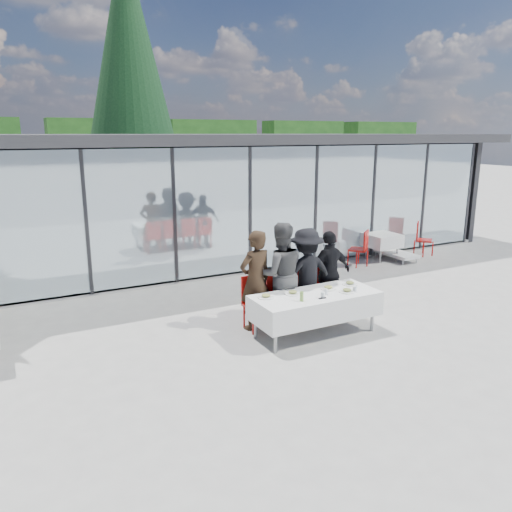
{
  "coord_description": "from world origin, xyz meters",
  "views": [
    {
      "loc": [
        -4.48,
        -6.88,
        3.48
      ],
      "look_at": [
        -0.27,
        1.2,
        1.22
      ],
      "focal_mm": 35.0,
      "sensor_mm": 36.0,
      "label": 1
    }
  ],
  "objects_px": {
    "diner_c": "(306,274)",
    "diner_chair_c": "(305,291)",
    "diner_chair_d": "(328,287)",
    "folded_eyeglasses": "(322,298)",
    "spare_table_right": "(382,240)",
    "conifer_tree": "(129,64)",
    "dining_table": "(315,305)",
    "plate_d": "(350,283)",
    "juice_bottle": "(302,296)",
    "diner_a": "(255,280)",
    "spare_chair_b": "(362,247)",
    "diner_chair_a": "(255,300)",
    "diner_b": "(280,274)",
    "plate_extra": "(347,291)",
    "plate_a": "(266,296)",
    "plate_b": "(293,293)",
    "diner_d": "(329,273)",
    "plate_c": "(328,288)",
    "lounger": "(392,249)",
    "diner_chair_b": "(280,296)",
    "spare_chair_a": "(421,237)"
  },
  "relations": [
    {
      "from": "diner_a",
      "to": "spare_chair_b",
      "type": "distance_m",
      "value": 5.22
    },
    {
      "from": "diner_chair_d",
      "to": "folded_eyeglasses",
      "type": "xyz_separation_m",
      "value": [
        -0.86,
        -1.02,
        0.22
      ]
    },
    {
      "from": "diner_chair_d",
      "to": "plate_extra",
      "type": "relative_size",
      "value": 3.41
    },
    {
      "from": "folded_eyeglasses",
      "to": "spare_table_right",
      "type": "relative_size",
      "value": 0.16
    },
    {
      "from": "diner_b",
      "to": "spare_chair_b",
      "type": "xyz_separation_m",
      "value": [
        4.01,
        2.57,
        -0.42
      ]
    },
    {
      "from": "folded_eyeglasses",
      "to": "lounger",
      "type": "height_order",
      "value": "folded_eyeglasses"
    },
    {
      "from": "diner_chair_b",
      "to": "conifer_tree",
      "type": "xyz_separation_m",
      "value": [
        0.52,
        12.27,
        5.45
      ]
    },
    {
      "from": "diner_d",
      "to": "conifer_tree",
      "type": "relative_size",
      "value": 0.16
    },
    {
      "from": "diner_b",
      "to": "plate_extra",
      "type": "bearing_deg",
      "value": 149.45
    },
    {
      "from": "diner_c",
      "to": "diner_chair_c",
      "type": "xyz_separation_m",
      "value": [
        0.0,
        0.01,
        -0.34
      ]
    },
    {
      "from": "plate_b",
      "to": "folded_eyeglasses",
      "type": "relative_size",
      "value": 2.04
    },
    {
      "from": "diner_b",
      "to": "diner_chair_c",
      "type": "relative_size",
      "value": 1.97
    },
    {
      "from": "diner_chair_d",
      "to": "juice_bottle",
      "type": "bearing_deg",
      "value": -142.16
    },
    {
      "from": "diner_chair_c",
      "to": "plate_d",
      "type": "distance_m",
      "value": 0.87
    },
    {
      "from": "dining_table",
      "to": "plate_d",
      "type": "relative_size",
      "value": 7.9
    },
    {
      "from": "plate_a",
      "to": "folded_eyeglasses",
      "type": "xyz_separation_m",
      "value": [
        0.83,
        -0.48,
        -0.02
      ]
    },
    {
      "from": "plate_b",
      "to": "plate_d",
      "type": "bearing_deg",
      "value": -0.62
    },
    {
      "from": "diner_d",
      "to": "spare_table_right",
      "type": "distance_m",
      "value": 4.82
    },
    {
      "from": "dining_table",
      "to": "conifer_tree",
      "type": "distance_m",
      "value": 14.12
    },
    {
      "from": "conifer_tree",
      "to": "spare_chair_b",
      "type": "bearing_deg",
      "value": -70.22
    },
    {
      "from": "diner_chair_a",
      "to": "conifer_tree",
      "type": "distance_m",
      "value": 13.46
    },
    {
      "from": "diner_chair_b",
      "to": "diner_c",
      "type": "distance_m",
      "value": 0.66
    },
    {
      "from": "plate_d",
      "to": "folded_eyeglasses",
      "type": "relative_size",
      "value": 2.04
    },
    {
      "from": "spare_chair_a",
      "to": "plate_a",
      "type": "bearing_deg",
      "value": -154.67
    },
    {
      "from": "diner_chair_b",
      "to": "plate_extra",
      "type": "relative_size",
      "value": 3.41
    },
    {
      "from": "spare_table_right",
      "to": "plate_b",
      "type": "bearing_deg",
      "value": -145.8
    },
    {
      "from": "plate_c",
      "to": "diner_chair_c",
      "type": "bearing_deg",
      "value": 96.59
    },
    {
      "from": "plate_extra",
      "to": "spare_chair_a",
      "type": "distance_m",
      "value": 6.62
    },
    {
      "from": "diner_chair_d",
      "to": "plate_c",
      "type": "distance_m",
      "value": 0.82
    },
    {
      "from": "plate_d",
      "to": "plate_extra",
      "type": "bearing_deg",
      "value": -134.43
    },
    {
      "from": "juice_bottle",
      "to": "spare_table_right",
      "type": "height_order",
      "value": "juice_bottle"
    },
    {
      "from": "folded_eyeglasses",
      "to": "dining_table",
      "type": "bearing_deg",
      "value": 80.18
    },
    {
      "from": "diner_chair_a",
      "to": "spare_chair_a",
      "type": "relative_size",
      "value": 1.0
    },
    {
      "from": "diner_c",
      "to": "dining_table",
      "type": "bearing_deg",
      "value": 73.41
    },
    {
      "from": "conifer_tree",
      "to": "plate_d",
      "type": "bearing_deg",
      "value": -87.16
    },
    {
      "from": "plate_d",
      "to": "juice_bottle",
      "type": "relative_size",
      "value": 1.75
    },
    {
      "from": "plate_b",
      "to": "spare_table_right",
      "type": "distance_m",
      "value": 6.11
    },
    {
      "from": "diner_c",
      "to": "plate_d",
      "type": "xyz_separation_m",
      "value": [
        0.59,
        -0.58,
        -0.11
      ]
    },
    {
      "from": "spare_table_right",
      "to": "diner_chair_c",
      "type": "bearing_deg",
      "value": -147.09
    },
    {
      "from": "diner_b",
      "to": "plate_c",
      "type": "distance_m",
      "value": 0.91
    },
    {
      "from": "plate_a",
      "to": "plate_b",
      "type": "xyz_separation_m",
      "value": [
        0.51,
        -0.05,
        0.0
      ]
    },
    {
      "from": "dining_table",
      "to": "diner_chair_b",
      "type": "height_order",
      "value": "diner_chair_b"
    },
    {
      "from": "diner_c",
      "to": "plate_extra",
      "type": "relative_size",
      "value": 6.16
    },
    {
      "from": "diner_d",
      "to": "plate_a",
      "type": "xyz_separation_m",
      "value": [
        -1.68,
        -0.52,
        -0.06
      ]
    },
    {
      "from": "diner_chair_d",
      "to": "lounger",
      "type": "bearing_deg",
      "value": 33.72
    },
    {
      "from": "diner_d",
      "to": "spare_table_right",
      "type": "bearing_deg",
      "value": -147.75
    },
    {
      "from": "plate_a",
      "to": "juice_bottle",
      "type": "relative_size",
      "value": 1.75
    },
    {
      "from": "conifer_tree",
      "to": "dining_table",
      "type": "bearing_deg",
      "value": -91.01
    },
    {
      "from": "diner_b",
      "to": "diner_chair_d",
      "type": "height_order",
      "value": "diner_b"
    },
    {
      "from": "diner_b",
      "to": "diner_chair_a",
      "type": "bearing_deg",
      "value": 15.14
    }
  ]
}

